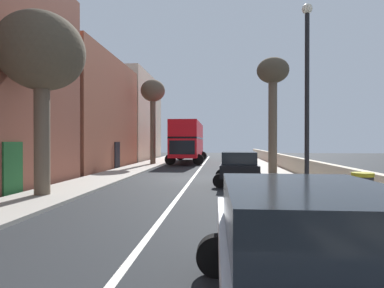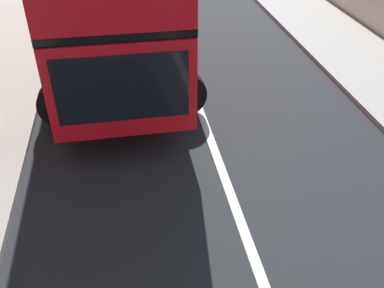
{
  "view_description": "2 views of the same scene",
  "coord_description": "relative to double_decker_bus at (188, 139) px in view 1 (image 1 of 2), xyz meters",
  "views": [
    {
      "loc": [
        1.59,
        -17.08,
        2.09
      ],
      "look_at": [
        -0.53,
        5.63,
        1.94
      ],
      "focal_mm": 28.32,
      "sensor_mm": 36.0,
      "label": 1
    },
    {
      "loc": [
        -1.57,
        2.11,
        4.89
      ],
      "look_at": [
        -0.62,
        7.7,
        0.91
      ],
      "focal_mm": 39.73,
      "sensor_mm": 36.0,
      "label": 2
    }
  ],
  "objects": [
    {
      "name": "ground_plane",
      "position": [
        1.7,
        -13.91,
        -2.35
      ],
      "size": [
        84.0,
        84.0,
        0.0
      ],
      "primitive_type": "plane",
      "color": "black"
    },
    {
      "name": "road_centre_line",
      "position": [
        1.7,
        -13.91,
        -2.35
      ],
      "size": [
        0.16,
        54.0,
        0.01
      ],
      "primitive_type": "cube",
      "color": "silver",
      "rests_on": "ground"
    },
    {
      "name": "sidewalk_left",
      "position": [
        -3.2,
        -13.91,
        -2.29
      ],
      "size": [
        2.6,
        60.0,
        0.12
      ],
      "primitive_type": "cube",
      "color": "#9E998E",
      "rests_on": "ground"
    },
    {
      "name": "sidewalk_right",
      "position": [
        6.6,
        -13.91,
        -2.29
      ],
      "size": [
        2.6,
        60.0,
        0.12
      ],
      "primitive_type": "cube",
      "color": "#9E998E",
      "rests_on": "ground"
    },
    {
      "name": "terraced_houses_left",
      "position": [
        -6.8,
        -13.75,
        2.39
      ],
      "size": [
        4.07,
        47.52,
        10.11
      ],
      "color": "brown",
      "rests_on": "ground"
    },
    {
      "name": "boundary_wall_right",
      "position": [
        8.15,
        -13.91,
        -1.8
      ],
      "size": [
        0.36,
        54.0,
        1.11
      ],
      "primitive_type": "cube",
      "color": "beige",
      "rests_on": "ground"
    },
    {
      "name": "double_decker_bus",
      "position": [
        0.0,
        0.0,
        0.0
      ],
      "size": [
        3.63,
        11.02,
        4.06
      ],
      "color": "red",
      "rests_on": "ground"
    },
    {
      "name": "parked_car_black_right_0",
      "position": [
        4.2,
        -15.98,
        -1.43
      ],
      "size": [
        2.52,
        4.07,
        1.62
      ],
      "color": "black",
      "rests_on": "ground"
    },
    {
      "name": "parked_car_white_right_2",
      "position": [
        4.2,
        -27.63,
        -1.42
      ],
      "size": [
        2.58,
        4.26,
        1.64
      ],
      "color": "silver",
      "rests_on": "ground"
    },
    {
      "name": "street_tree_right_1",
      "position": [
        6.64,
        -11.19,
        3.58
      ],
      "size": [
        2.03,
        2.03,
        7.38
      ],
      "color": "brown",
      "rests_on": "sidewalk_right"
    },
    {
      "name": "street_tree_left_2",
      "position": [
        -3.38,
        -20.2,
        2.99
      ],
      "size": [
        3.15,
        3.15,
        6.83
      ],
      "color": "brown",
      "rests_on": "sidewalk_left"
    },
    {
      "name": "street_tree_left_4",
      "position": [
        -2.86,
        -3.76,
        3.97
      ],
      "size": [
        2.21,
        2.21,
        7.67
      ],
      "color": "brown",
      "rests_on": "sidewalk_left"
    },
    {
      "name": "lamppost_right",
      "position": [
        6.0,
        -21.19,
        1.45
      ],
      "size": [
        0.32,
        0.32,
        6.31
      ],
      "color": "black",
      "rests_on": "sidewalk_right"
    },
    {
      "name": "litter_bin_right",
      "position": [
        7.0,
        -22.7,
        -1.64
      ],
      "size": [
        0.55,
        0.55,
        1.17
      ],
      "color": "black",
      "rests_on": "sidewalk_right"
    }
  ]
}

